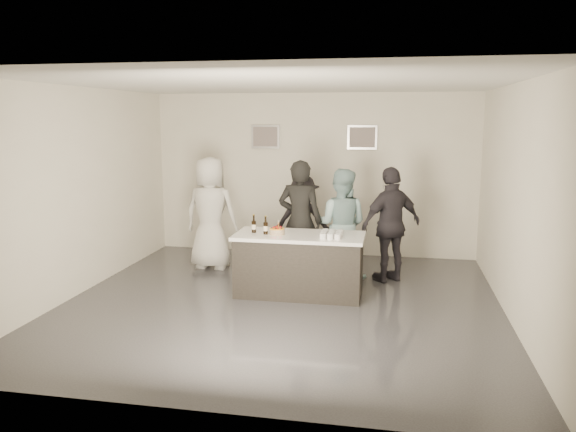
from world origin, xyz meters
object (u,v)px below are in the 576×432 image
(cake, at_px, (277,232))
(person_main_black, at_px, (300,221))
(beer_bottle_b, at_px, (266,225))
(person_main_blue, at_px, (341,224))
(bar_counter, at_px, (299,265))
(person_guest_right, at_px, (391,225))
(beer_bottle_a, at_px, (254,224))
(person_guest_left, at_px, (211,213))
(person_guest_back, at_px, (303,219))

(cake, height_order, person_main_black, person_main_black)
(beer_bottle_b, height_order, person_main_blue, person_main_blue)
(cake, distance_m, beer_bottle_b, 0.19)
(beer_bottle_b, bearing_deg, bar_counter, 9.98)
(cake, bearing_deg, person_guest_right, 32.78)
(beer_bottle_a, bearing_deg, person_guest_left, 131.91)
(cake, height_order, beer_bottle_b, beer_bottle_b)
(person_guest_left, relative_size, person_guest_back, 1.23)
(person_main_black, relative_size, person_guest_back, 1.23)
(cake, bearing_deg, person_guest_left, 138.64)
(cake, xyz_separation_m, person_guest_left, (-1.41, 1.24, 0.02))
(beer_bottle_a, relative_size, person_guest_right, 0.14)
(bar_counter, height_order, beer_bottle_a, beer_bottle_a)
(beer_bottle_a, distance_m, person_main_blue, 1.52)
(beer_bottle_b, bearing_deg, person_guest_right, 30.46)
(bar_counter, xyz_separation_m, person_guest_back, (-0.25, 1.84, 0.33))
(bar_counter, height_order, person_guest_right, person_guest_right)
(bar_counter, relative_size, person_guest_right, 1.03)
(person_main_black, bearing_deg, cake, 81.27)
(person_main_blue, bearing_deg, beer_bottle_a, 45.71)
(bar_counter, relative_size, person_guest_left, 0.97)
(bar_counter, relative_size, cake, 8.62)
(beer_bottle_a, xyz_separation_m, person_guest_left, (-1.05, 1.17, -0.07))
(bar_counter, bearing_deg, person_guest_back, 97.79)
(beer_bottle_a, relative_size, person_guest_back, 0.17)
(cake, relative_size, person_guest_right, 0.12)
(beer_bottle_a, bearing_deg, person_main_blue, 38.47)
(person_guest_right, bearing_deg, beer_bottle_b, -6.11)
(person_main_blue, height_order, person_guest_right, person_guest_right)
(cake, relative_size, person_main_blue, 0.12)
(beer_bottle_a, bearing_deg, bar_counter, 0.25)
(cake, distance_m, beer_bottle_a, 0.38)
(bar_counter, bearing_deg, cake, -166.37)
(bar_counter, bearing_deg, person_guest_right, 36.54)
(cake, distance_m, person_main_blue, 1.30)
(cake, height_order, person_guest_right, person_guest_right)
(person_guest_left, bearing_deg, beer_bottle_a, 136.40)
(bar_counter, distance_m, person_main_black, 0.88)
(person_main_black, bearing_deg, person_main_blue, -154.87)
(person_guest_left, relative_size, person_guest_right, 1.06)
(person_guest_left, distance_m, person_guest_back, 1.63)
(beer_bottle_b, distance_m, person_guest_left, 1.77)
(beer_bottle_a, bearing_deg, person_main_black, 51.93)
(beer_bottle_b, height_order, person_guest_right, person_guest_right)
(person_main_black, relative_size, person_guest_right, 1.06)
(person_main_black, height_order, person_guest_right, person_main_black)
(person_main_black, xyz_separation_m, person_guest_back, (-0.14, 1.13, -0.18))
(bar_counter, distance_m, beer_bottle_a, 0.89)
(beer_bottle_b, height_order, person_guest_back, person_guest_back)
(person_guest_left, distance_m, person_guest_right, 3.03)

